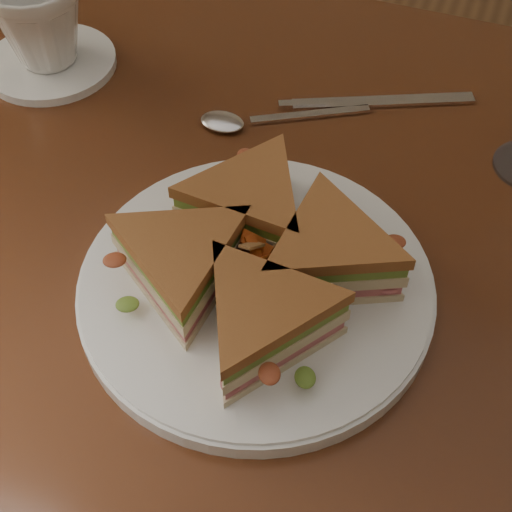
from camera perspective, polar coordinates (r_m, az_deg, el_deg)
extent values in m
cube|color=#38190C|center=(0.68, 6.26, 0.82)|extent=(1.20, 0.80, 0.04)
cylinder|color=#321A0F|center=(1.34, -13.63, 7.00)|extent=(0.06, 0.06, 0.71)
cylinder|color=white|center=(0.61, 0.00, -2.50)|extent=(0.30, 0.30, 0.02)
cube|color=silver|center=(0.78, 4.34, 11.16)|extent=(0.12, 0.07, 0.00)
ellipsoid|color=silver|center=(0.77, -2.71, 10.64)|extent=(0.05, 0.03, 0.01)
cube|color=silver|center=(0.81, 10.13, 12.03)|extent=(0.19, 0.10, 0.00)
cube|color=silver|center=(0.79, 3.65, 11.96)|extent=(0.05, 0.03, 0.00)
cylinder|color=white|center=(0.88, -16.09, 14.63)|extent=(0.15, 0.15, 0.01)
imported|color=white|center=(0.85, -16.88, 17.47)|extent=(0.10, 0.10, 0.10)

